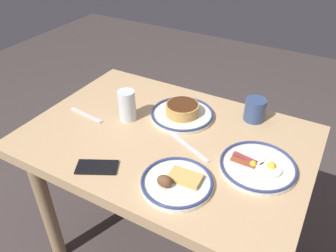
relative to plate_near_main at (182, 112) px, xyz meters
name	(u,v)px	position (x,y,z in m)	size (l,w,h in m)	color
ground_plane	(167,248)	(-0.01, 0.15, -0.76)	(6.00, 6.00, 0.00)	#433937
dining_table	(167,156)	(-0.01, 0.15, -0.12)	(1.12, 0.77, 0.74)	tan
plate_near_main	(182,112)	(0.00, 0.00, 0.00)	(0.27, 0.27, 0.06)	silver
plate_center_pancakes	(176,182)	(-0.17, 0.37, -0.01)	(0.24, 0.24, 0.05)	white
plate_far_companion	(258,166)	(-0.38, 0.16, -0.01)	(0.27, 0.27, 0.04)	silver
coffee_mug	(255,109)	(-0.27, -0.13, 0.03)	(0.09, 0.12, 0.10)	#334772
drinking_glass	(127,107)	(0.19, 0.13, 0.04)	(0.07, 0.07, 0.13)	silver
cell_phone	(97,167)	(0.11, 0.44, -0.02)	(0.14, 0.07, 0.01)	black
fork_near	(87,115)	(0.36, 0.20, -0.02)	(0.19, 0.04, 0.01)	silver
butter_knife	(190,147)	(-0.12, 0.18, -0.02)	(0.20, 0.10, 0.01)	silver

